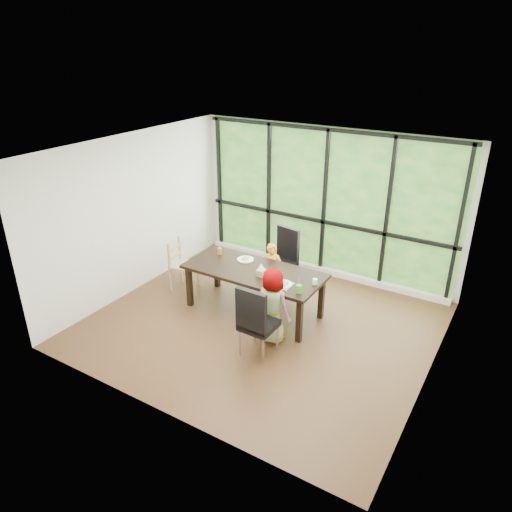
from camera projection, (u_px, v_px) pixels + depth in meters
The scene contains 23 objects.
ground at pixel (262, 324), 7.42m from camera, with size 5.00×5.00×0.00m, color black.
back_wall at pixel (325, 202), 8.60m from camera, with size 5.00×5.00×0.00m, color silver.
foliage_backdrop at pixel (325, 203), 8.59m from camera, with size 4.80×0.02×2.65m, color #1B4F1B.
window_mullions at pixel (324, 203), 8.56m from camera, with size 4.80×0.06×2.65m, color black, non-canonical shape.
window_sill at pixel (319, 269), 9.07m from camera, with size 4.80×0.12×0.10m, color silver.
dining_table at pixel (254, 291), 7.62m from camera, with size 2.21×0.97×0.75m, color black.
chair_window_leather at pixel (281, 260), 8.30m from camera, with size 0.46×0.46×1.08m, color black.
chair_interior_leather at pixel (259, 320), 6.53m from camera, with size 0.46×0.46×1.08m, color black.
chair_end_beech at pixel (184, 265), 8.31m from camera, with size 0.42×0.40×0.90m, color tan.
child_toddler at pixel (272, 271), 8.03m from camera, with size 0.35×0.23×0.97m, color orange.
child_older at pixel (273, 306), 6.81m from camera, with size 0.56×0.36×1.15m, color gray.
placemat at pixel (279, 284), 7.04m from camera, with size 0.38×0.28×0.01m, color tan.
plate_far at pixel (246, 259), 7.79m from camera, with size 0.27×0.27×0.02m, color white.
plate_near at pixel (283, 284), 7.01m from camera, with size 0.28×0.28×0.02m, color white.
orange_cup at pixel (220, 251), 7.97m from camera, with size 0.07×0.07×0.12m, color orange.
green_cup at pixel (299, 289), 6.76m from camera, with size 0.08×0.08×0.12m, color green.
white_mug at pixel (315, 281), 7.02m from camera, with size 0.08×0.08×0.08m, color white.
tissue_box at pixel (261, 273), 7.25m from camera, with size 0.12×0.12×0.10m, color tan.
crepe_rolls_far at pixel (245, 258), 7.78m from camera, with size 0.10×0.12×0.04m, color tan, non-canonical shape.
crepe_rolls_near at pixel (283, 283), 7.00m from camera, with size 0.15×0.12×0.04m, color tan, non-canonical shape.
straw_white at pixel (220, 246), 7.93m from camera, with size 0.01×0.01×0.20m, color white.
straw_pink at pixel (299, 283), 6.72m from camera, with size 0.01×0.01×0.20m, color pink.
tissue at pixel (261, 267), 7.21m from camera, with size 0.12×0.12×0.11m, color white.
Camera 1 is at (3.20, -5.42, 4.07)m, focal length 33.46 mm.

